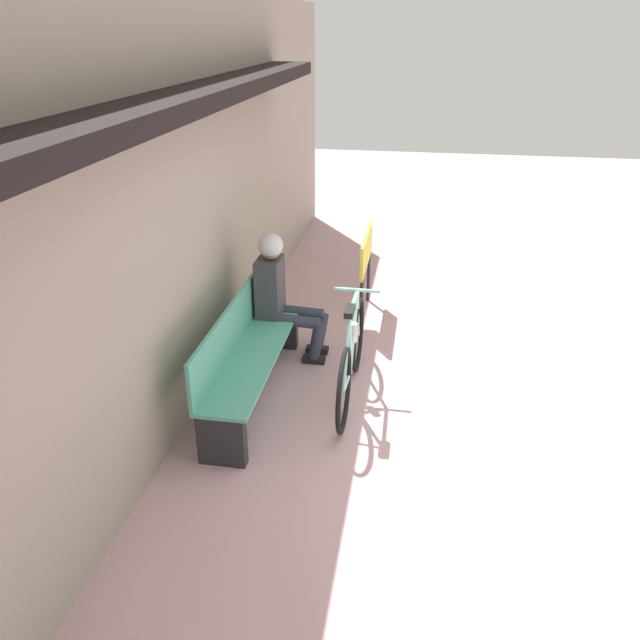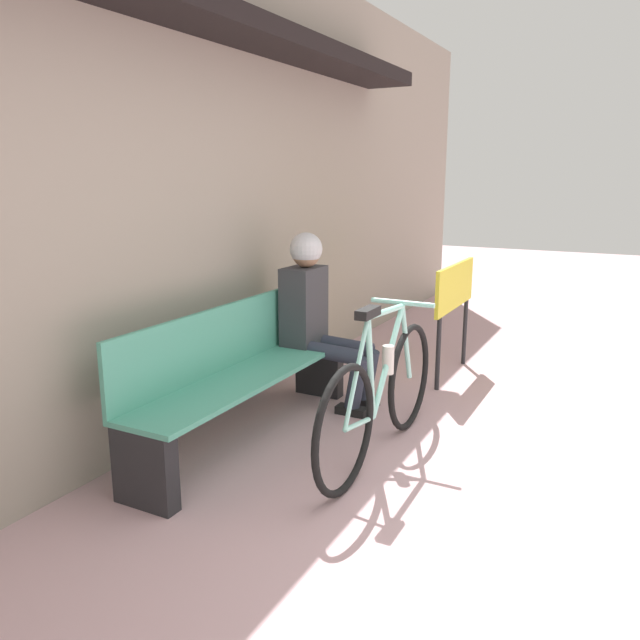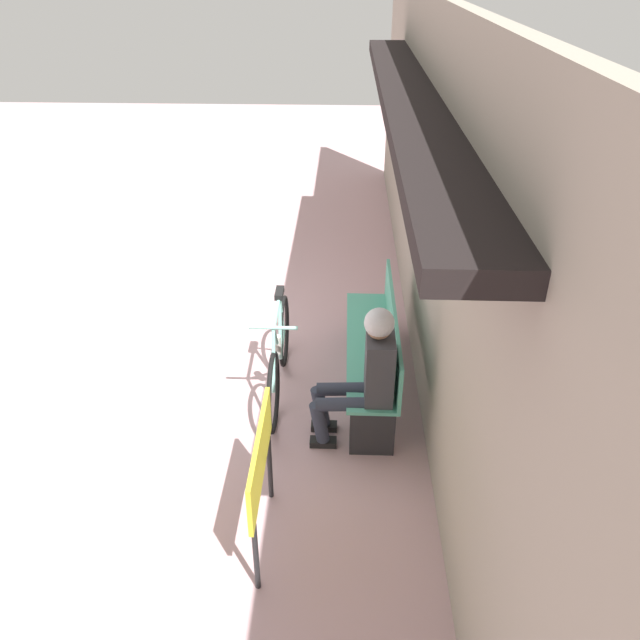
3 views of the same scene
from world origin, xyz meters
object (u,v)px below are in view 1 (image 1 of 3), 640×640
object	(u,v)px
park_bench_near	(247,355)
bicycle	(352,357)
signboard	(366,255)
person_seated	(280,289)

from	to	relation	value
park_bench_near	bicycle	distance (m)	0.89
park_bench_near	signboard	bearing A→B (deg)	-24.04
park_bench_near	bicycle	size ratio (longest dim) A/B	1.17
person_seated	signboard	size ratio (longest dim) A/B	1.28
park_bench_near	person_seated	bearing A→B (deg)	-8.87
bicycle	person_seated	bearing A→B (deg)	50.57
bicycle	person_seated	size ratio (longest dim) A/B	1.35
signboard	person_seated	bearing A→B (deg)	146.74
bicycle	signboard	xyz separation A→B (m)	(1.69, 0.06, 0.31)
person_seated	signboard	xyz separation A→B (m)	(1.06, -0.70, -0.00)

